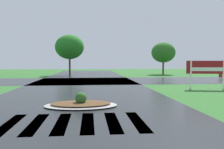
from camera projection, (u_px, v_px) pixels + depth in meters
The scene contains 6 objects.
asphalt_roadway at pixel (80, 100), 13.15m from camera, with size 10.57×80.00×0.01m, color #232628.
asphalt_cross_road at pixel (85, 81), 25.99m from camera, with size 90.00×9.51×0.01m, color #232628.
crosswalk_stripes at pixel (75, 123), 8.41m from camera, with size 4.95×2.99×0.01m.
estate_billboard at pixel (207, 69), 18.43m from camera, with size 3.11×0.70×2.26m.
median_island at pixel (81, 104), 11.43m from camera, with size 3.51×2.21×0.68m.
background_treeline at pixel (115, 49), 37.51m from camera, with size 48.59×5.96×6.20m.
Camera 1 is at (0.54, -3.15, 2.20)m, focal length 38.00 mm.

